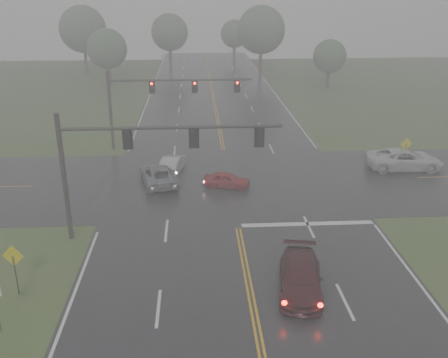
{
  "coord_description": "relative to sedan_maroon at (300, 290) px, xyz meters",
  "views": [
    {
      "loc": [
        -2.57,
        -13.93,
        14.36
      ],
      "look_at": [
        -0.78,
        16.0,
        2.62
      ],
      "focal_mm": 40.0,
      "sensor_mm": 36.0,
      "label": 1
    }
  ],
  "objects": [
    {
      "name": "stop_bar",
      "position": [
        1.98,
        7.26,
        0.0
      ],
      "size": [
        8.5,
        0.5,
        0.01
      ],
      "primitive_type": "cube",
      "color": "silver",
      "rests_on": "ground"
    },
    {
      "name": "sedan_maroon",
      "position": [
        0.0,
        0.0,
        0.0
      ],
      "size": [
        2.93,
        5.41,
        1.49
      ],
      "primitive_type": "imported",
      "rotation": [
        0.0,
        0.0,
        -0.17
      ],
      "color": "#32090E",
      "rests_on": "ground"
    },
    {
      "name": "sign_diamond_west",
      "position": [
        -14.01,
        0.52,
        1.82
      ],
      "size": [
        1.11,
        0.25,
        2.69
      ],
      "rotation": [
        0.0,
        0.0,
        -0.19
      ],
      "color": "black",
      "rests_on": "ground"
    },
    {
      "name": "cross_street",
      "position": [
        -2.52,
        14.86,
        0.0
      ],
      "size": [
        120.0,
        14.0,
        0.02
      ],
      "primitive_type": "cube",
      "color": "black",
      "rests_on": "ground"
    },
    {
      "name": "sedan_silver",
      "position": [
        -6.96,
        17.43,
        0.0
      ],
      "size": [
        2.26,
        4.35,
        1.36
      ],
      "primitive_type": "imported",
      "rotation": [
        0.0,
        0.0,
        2.94
      ],
      "color": "#999CA0",
      "rests_on": "ground"
    },
    {
      "name": "tree_e_near",
      "position": [
        14.52,
        51.22,
        4.63
      ],
      "size": [
        4.8,
        4.8,
        7.04
      ],
      "color": "#2F261E",
      "rests_on": "ground"
    },
    {
      "name": "signal_gantry_far",
      "position": [
        -8.72,
        23.8,
        5.07
      ],
      "size": [
        12.94,
        0.37,
        7.21
      ],
      "color": "black",
      "rests_on": "ground"
    },
    {
      "name": "pickup_white",
      "position": [
        12.15,
        16.87,
        0.0
      ],
      "size": [
        6.23,
        3.07,
        1.7
      ],
      "primitive_type": "imported",
      "rotation": [
        0.0,
        0.0,
        1.53
      ],
      "color": "silver",
      "rests_on": "ground"
    },
    {
      "name": "main_road",
      "position": [
        -2.52,
        12.86,
        0.0
      ],
      "size": [
        18.0,
        160.0,
        0.02
      ],
      "primitive_type": "cube",
      "color": "black",
      "rests_on": "ground"
    },
    {
      "name": "car_grey",
      "position": [
        -7.98,
        14.9,
        0.0
      ],
      "size": [
        3.49,
        5.67,
        1.47
      ],
      "primitive_type": "imported",
      "rotation": [
        0.0,
        0.0,
        3.35
      ],
      "color": "slate",
      "rests_on": "ground"
    },
    {
      "name": "tree_ne_a",
      "position": [
        5.93,
        62.15,
        7.45
      ],
      "size": [
        7.7,
        7.7,
        11.31
      ],
      "color": "#2F261E",
      "rests_on": "ground"
    },
    {
      "name": "tree_n_far",
      "position": [
        3.03,
        80.08,
        5.23
      ],
      "size": [
        5.42,
        5.42,
        7.97
      ],
      "color": "#2F261E",
      "rests_on": "ground"
    },
    {
      "name": "sign_diamond_east",
      "position": [
        12.12,
        16.89,
        1.84
      ],
      "size": [
        1.11,
        0.32,
        2.74
      ],
      "rotation": [
        0.0,
        0.0,
        0.25
      ],
      "color": "black",
      "rests_on": "ground"
    },
    {
      "name": "tree_nw_a",
      "position": [
        -17.6,
        53.97,
        5.59
      ],
      "size": [
        5.79,
        5.79,
        8.5
      ],
      "color": "#2F261E",
      "rests_on": "ground"
    },
    {
      "name": "tree_nw_b",
      "position": [
        -23.21,
        65.61,
        7.41
      ],
      "size": [
        7.66,
        7.66,
        11.26
      ],
      "color": "#2F261E",
      "rests_on": "ground"
    },
    {
      "name": "sedan_red",
      "position": [
        -2.77,
        13.75,
        0.0
      ],
      "size": [
        3.69,
        2.18,
        1.18
      ],
      "primitive_type": "imported",
      "rotation": [
        0.0,
        0.0,
        1.33
      ],
      "color": "maroon",
      "rests_on": "ground"
    },
    {
      "name": "tree_n_mid",
      "position": [
        -9.24,
        71.45,
        6.32
      ],
      "size": [
        6.54,
        6.54,
        9.61
      ],
      "color": "#2F261E",
      "rests_on": "ground"
    },
    {
      "name": "signal_gantry_near",
      "position": [
        -8.87,
        6.31,
        5.39
      ],
      "size": [
        12.74,
        0.34,
        7.72
      ],
      "color": "black",
      "rests_on": "ground"
    }
  ]
}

